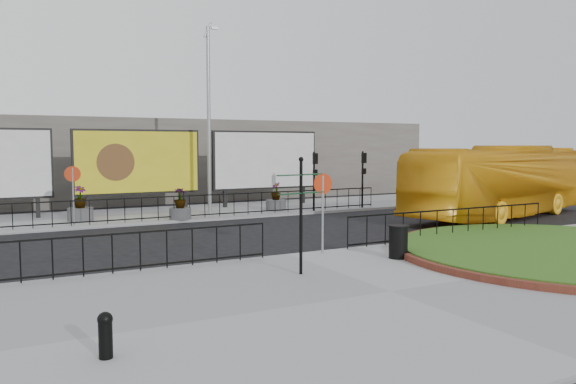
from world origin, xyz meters
TOP-DOWN VIEW (x-y plane):
  - ground at (0.00, 0.00)m, footprint 90.00×90.00m
  - pavement_near at (0.00, -5.00)m, footprint 30.00×10.00m
  - pavement_far at (0.00, 12.00)m, footprint 44.00×6.00m
  - brick_edge at (7.50, -4.00)m, footprint 10.40×10.40m
  - grass_lawn at (7.50, -4.00)m, footprint 10.00×10.00m
  - railing_near_left at (-6.00, -0.30)m, footprint 10.00×0.10m
  - railing_near_right at (6.50, -0.30)m, footprint 9.00×0.10m
  - railing_far at (1.00, 9.30)m, footprint 18.00×0.10m
  - speed_sign_far at (-5.00, 9.40)m, footprint 0.64×0.07m
  - speed_sign_near at (1.00, -0.40)m, footprint 0.64×0.07m
  - billboard_mid at (-1.50, 12.97)m, footprint 6.20×0.31m
  - billboard_right at (5.50, 12.97)m, footprint 6.20×0.31m
  - lamp_post at (1.51, 11.00)m, footprint 0.74×0.18m
  - signal_pole_a at (6.50, 9.34)m, footprint 0.22×0.26m
  - signal_pole_b at (9.50, 9.34)m, footprint 0.22×0.26m
  - building_backdrop at (0.00, 22.00)m, footprint 40.00×10.00m
  - fingerpost_sign at (-0.97, -2.53)m, footprint 1.42×0.44m
  - bollard at (-6.49, -6.11)m, footprint 0.24×0.24m
  - litter_bin at (2.57, -2.10)m, footprint 0.59×0.59m
  - bus at (13.34, 3.69)m, footprint 12.65×5.69m
  - planter_a at (-4.53, 11.00)m, footprint 1.09×1.09m
  - planter_b at (-0.49, 9.40)m, footprint 0.98×0.98m
  - planter_c at (4.87, 10.46)m, footprint 1.03×1.03m

SIDE VIEW (x-z plane):
  - ground at x=0.00m, z-range 0.00..0.00m
  - pavement_near at x=0.00m, z-range 0.00..0.12m
  - pavement_far at x=0.00m, z-range 0.00..0.12m
  - brick_edge at x=7.50m, z-range 0.12..0.30m
  - grass_lawn at x=7.50m, z-range 0.12..0.34m
  - bollard at x=-6.49m, z-range 0.15..0.90m
  - planter_c at x=4.87m, z-range -0.13..1.30m
  - planter_b at x=-0.49m, z-range -0.10..1.31m
  - litter_bin at x=2.57m, z-range 0.12..1.11m
  - planter_a at x=-4.53m, z-range -0.14..1.40m
  - railing_near_left at x=-6.00m, z-range 0.12..1.22m
  - railing_near_right at x=6.50m, z-range 0.12..1.22m
  - railing_far at x=1.00m, z-range 0.12..1.22m
  - bus at x=13.34m, z-range 0.00..3.43m
  - speed_sign_far at x=-5.00m, z-range 0.68..3.15m
  - speed_sign_near at x=1.00m, z-range 0.68..3.15m
  - fingerpost_sign at x=-0.97m, z-range 0.43..3.47m
  - signal_pole_a at x=6.50m, z-range 0.60..3.60m
  - signal_pole_b at x=9.50m, z-range 0.60..3.60m
  - building_backdrop at x=0.00m, z-range 0.00..5.00m
  - billboard_mid at x=-1.50m, z-range 0.55..4.65m
  - billboard_right at x=5.50m, z-range 0.55..4.65m
  - lamp_post at x=1.51m, z-range 0.21..9.44m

